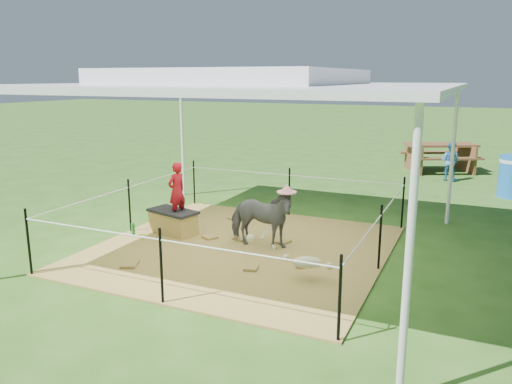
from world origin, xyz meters
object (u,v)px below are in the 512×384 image
at_px(woman, 177,185).
at_px(foal, 307,260).
at_px(straw_bale, 173,223).
at_px(green_bottle, 133,230).
at_px(pony, 260,218).
at_px(picnic_table_near, 439,158).
at_px(distant_person, 450,161).

height_order(woman, foal, woman).
distance_m(straw_bale, foal, 3.07).
bearing_deg(green_bottle, pony, 9.43).
xyz_separation_m(straw_bale, picnic_table_near, (3.85, 8.58, 0.20)).
bearing_deg(green_bottle, foal, -9.68).
bearing_deg(woman, straw_bale, -75.78).
distance_m(straw_bale, distant_person, 8.40).
bearing_deg(foal, woman, 143.51).
xyz_separation_m(woman, green_bottle, (-0.65, -0.45, -0.77)).
xyz_separation_m(woman, pony, (1.65, -0.07, -0.39)).
height_order(foal, distant_person, distant_person).
bearing_deg(pony, woman, 87.15).
relative_size(woman, pony, 0.87).
xyz_separation_m(green_bottle, picnic_table_near, (4.40, 9.03, 0.28)).
distance_m(straw_bale, picnic_table_near, 9.40).
bearing_deg(green_bottle, picnic_table_near, 63.99).
distance_m(woman, foal, 3.04).
height_order(woman, green_bottle, woman).
bearing_deg(straw_bale, foal, -19.75).
relative_size(straw_bale, pony, 0.73).
bearing_deg(picnic_table_near, straw_bale, -140.31).
bearing_deg(pony, picnic_table_near, -14.17).
relative_size(straw_bale, foal, 0.85).
bearing_deg(distant_person, foal, 98.87).
bearing_deg(green_bottle, distant_person, 58.21).
height_order(green_bottle, foal, foal).
distance_m(pony, picnic_table_near, 8.90).
xyz_separation_m(woman, picnic_table_near, (3.75, 8.58, -0.50)).
bearing_deg(green_bottle, straw_bale, 39.29).
distance_m(straw_bale, green_bottle, 0.71).
bearing_deg(pony, straw_bale, 87.28).
height_order(straw_bale, pony, pony).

